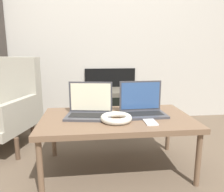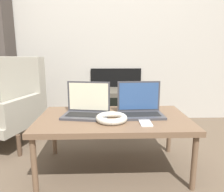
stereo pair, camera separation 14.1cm
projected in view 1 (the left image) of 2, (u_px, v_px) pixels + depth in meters
name	position (u px, v px, depth m)	size (l,w,h in m)	color
wall_back	(103.00, 14.00, 2.57)	(7.00, 0.08, 2.60)	#ADA89E
table	(117.00, 121.00, 1.56)	(1.06, 0.61, 0.40)	brown
laptop_left	(90.00, 108.00, 1.56)	(0.35, 0.26, 0.24)	#38383D
laptop_right	(142.00, 107.00, 1.61)	(0.33, 0.21, 0.24)	#38383D
headphones	(116.00, 118.00, 1.46)	(0.21, 0.21, 0.04)	beige
phone	(150.00, 122.00, 1.43)	(0.07, 0.13, 0.01)	silver
tv	(112.00, 108.00, 2.55)	(0.52, 0.43, 0.42)	#4C473D
armchair	(6.00, 104.00, 2.01)	(0.69, 0.73, 0.80)	gray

